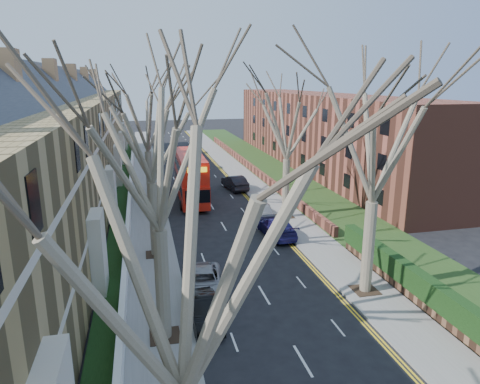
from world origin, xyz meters
TOP-DOWN VIEW (x-y plane):
  - pavement_left at (-6.00, 39.00)m, footprint 3.00×102.00m
  - pavement_right at (6.00, 39.00)m, footprint 3.00×102.00m
  - terrace_left at (-13.65, 31.00)m, footprint 9.70×78.00m
  - flats_right at (17.46, 43.00)m, footprint 13.97×54.00m
  - wall_hedge_right at (7.70, 2.00)m, footprint 0.70×24.00m
  - front_wall_left at (-7.65, 31.00)m, footprint 0.30×78.00m
  - grass_verge_right at (10.50, 39.00)m, footprint 6.00×102.00m
  - tree_left_near at (-5.70, -4.00)m, footprint 9.80×9.80m
  - tree_left_mid at (-5.70, 6.00)m, footprint 10.50×10.50m
  - tree_left_far at (-5.70, 16.00)m, footprint 10.15×10.15m
  - tree_left_dist at (-5.70, 28.00)m, footprint 10.50×10.50m
  - tree_right_mid at (5.70, 8.00)m, footprint 10.50×10.50m
  - tree_right_far at (5.70, 22.00)m, footprint 10.15×10.15m
  - double_decker_bus at (-1.65, 29.84)m, footprint 2.91×10.93m
  - car_left_mid at (-3.70, 6.99)m, footprint 1.52×3.98m
  - car_left_far at (-3.27, 10.14)m, footprint 2.73×4.84m
  - car_right_near at (3.57, 17.88)m, footprint 2.26×5.09m
  - car_right_mid at (3.54, 22.36)m, footprint 2.13×4.74m
  - car_right_far at (3.55, 32.87)m, footprint 2.31×4.97m

SIDE VIEW (x-z plane):
  - pavement_left at x=-6.00m, z-range 0.00..0.12m
  - pavement_right at x=6.00m, z-range 0.00..0.12m
  - grass_verge_right at x=10.50m, z-range 0.12..0.18m
  - front_wall_left at x=-7.65m, z-range 0.12..1.12m
  - car_left_far at x=-3.27m, z-range 0.00..1.28m
  - car_left_mid at x=-3.70m, z-range 0.00..1.30m
  - car_right_near at x=3.57m, z-range 0.00..1.45m
  - car_right_far at x=3.55m, z-range 0.00..1.58m
  - car_right_mid at x=3.54m, z-range 0.00..1.58m
  - wall_hedge_right at x=7.70m, z-range 0.22..2.02m
  - double_decker_bus at x=-1.65m, z-range -0.04..4.52m
  - flats_right at x=17.46m, z-range -0.02..9.98m
  - terrace_left at x=-13.65m, z-range -1.27..12.33m
  - tree_left_near at x=-5.70m, z-range 2.06..15.79m
  - tree_left_far at x=-5.70m, z-range 2.13..16.35m
  - tree_right_far at x=5.70m, z-range 2.13..16.35m
  - tree_left_mid at x=-5.70m, z-range 2.20..16.91m
  - tree_right_mid at x=5.70m, z-range 2.20..16.91m
  - tree_left_dist at x=-5.70m, z-range 2.20..16.91m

